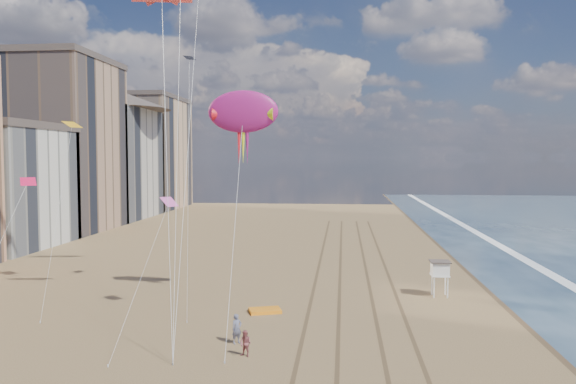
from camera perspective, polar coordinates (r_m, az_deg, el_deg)
The scene contains 10 objects.
wet_sand at distance 61.74m, azimuth 22.24°, elevation -8.16°, with size 260.00×260.00×0.00m, color #42301E.
foam at distance 63.06m, azimuth 25.93°, elevation -8.01°, with size 260.00×260.00×0.00m, color white.
tracks at distance 49.47m, azimuth 6.82°, elevation -10.79°, with size 7.68×120.00×0.01m.
buildings at distance 95.96m, azimuth -23.89°, elevation 4.01°, with size 34.72×131.35×29.00m.
lifeguard_stand at distance 51.48m, azimuth 15.18°, elevation -7.57°, with size 1.74×1.74×3.15m.
grounded_kite at distance 45.30m, azimuth -2.35°, elevation -11.94°, with size 2.45×1.56×0.28m, color orange.
show_kite at distance 46.93m, azimuth -4.59°, elevation 8.09°, with size 5.14×7.59×20.46m.
kite_flyer_a at distance 38.04m, azimuth -5.23°, elevation -13.67°, with size 0.72×0.47×1.96m, color slate.
kite_flyer_b at distance 35.72m, azimuth -4.34°, elevation -15.10°, with size 0.79×0.61×1.62m, color #994D50.
small_kites at distance 47.99m, azimuth -18.13°, elevation 4.73°, with size 12.88×11.55×12.35m.
Camera 1 is at (1.49, -17.93, 12.20)m, focal length 35.00 mm.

